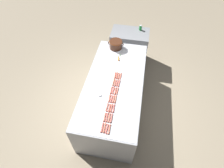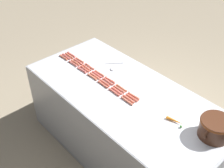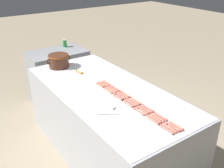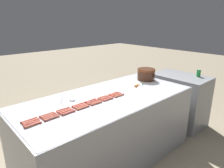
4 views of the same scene
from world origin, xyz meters
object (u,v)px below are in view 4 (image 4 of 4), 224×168
hot_dog_8 (49,116)px  hot_dog_14 (32,123)px  hot_dog_7 (31,121)px  hot_dog_12 (104,98)px  hot_dog_24 (83,108)px  hot_dog_10 (79,106)px  hot_dog_27 (119,95)px  hot_dog_3 (78,105)px  hot_dog_26 (108,99)px  hot_dog_20 (117,95)px  hot_dog_23 (68,113)px  carrot (138,85)px  hot_dog_21 (33,125)px  hot_dog_17 (81,107)px  hot_dog_9 (64,111)px  soda_can (199,73)px  hot_dog_25 (97,103)px  hot_dog_19 (106,98)px  bean_pot (146,74)px  back_cabinet (179,100)px  serving_spoon (69,100)px  hot_dog_15 (50,117)px  hot_dog_5 (103,97)px  hot_dog_22 (52,118)px  hot_dog_18 (94,103)px  hot_dog_4 (90,101)px  hot_dog_6 (113,93)px  hot_dog_16 (67,111)px  hot_dog_0 (29,120)px  hot_dog_13 (115,94)px  hot_dog_1 (47,115)px

hot_dog_8 → hot_dog_14: 0.19m
hot_dog_7 → hot_dog_12: 0.91m
hot_dog_8 → hot_dog_24: bearing=78.8°
hot_dog_10 → hot_dog_27: same height
hot_dog_3 → hot_dog_26: (0.11, 0.37, 0.00)m
hot_dog_20 → hot_dog_23: 0.73m
hot_dog_10 → carrot: carrot is taller
hot_dog_21 → hot_dog_23: bearing=90.3°
hot_dog_17 → hot_dog_20: bearing=89.9°
hot_dog_9 → hot_dog_7: bearing=-90.5°
hot_dog_8 → soda_can: soda_can is taller
hot_dog_26 → hot_dog_23: bearing=-89.8°
hot_dog_8 → hot_dog_12: same height
hot_dog_25 → hot_dog_27: 0.37m
hot_dog_27 → hot_dog_26: bearing=-90.1°
hot_dog_19 → soda_can: (0.27, 1.84, 0.05)m
hot_dog_27 → bean_pot: 0.87m
back_cabinet → serving_spoon: size_ratio=3.92×
back_cabinet → hot_dog_7: hot_dog_7 is taller
hot_dog_15 → hot_dog_3: bearing=100.7°
hot_dog_5 → back_cabinet: bearing=86.4°
hot_dog_8 → hot_dog_21: bearing=-67.7°
back_cabinet → hot_dog_19: 1.75m
hot_dog_23 → hot_dog_20: bearing=92.9°
hot_dog_24 → hot_dog_27: (0.00, 0.55, 0.00)m
hot_dog_10 → soda_can: (0.30, 2.21, 0.05)m
hot_dog_21 → bean_pot: 1.96m
hot_dog_9 → hot_dog_15: bearing=-79.9°
back_cabinet → hot_dog_26: size_ratio=5.60×
hot_dog_10 → hot_dog_24: same height
hot_dog_9 → hot_dog_22: size_ratio=1.00×
hot_dog_20 → back_cabinet: bearing=88.6°
hot_dog_18 → hot_dog_19: size_ratio=1.00×
hot_dog_17 → hot_dog_14: bearing=-89.8°
hot_dog_4 → hot_dog_6: (0.00, 0.37, 0.00)m
hot_dog_3 → carrot: size_ratio=0.93×
bean_pot → hot_dog_8: bearing=-84.4°
hot_dog_16 → hot_dog_22: bearing=-79.1°
hot_dog_26 → hot_dog_16: bearing=-93.7°
hot_dog_0 → hot_dog_15: size_ratio=1.00×
hot_dog_14 → hot_dog_24: 0.56m
hot_dog_23 → hot_dog_24: 0.18m
back_cabinet → hot_dog_13: 1.57m
hot_dog_13 → hot_dog_23: (0.07, -0.74, 0.00)m
hot_dog_16 → hot_dog_25: size_ratio=1.00×
hot_dog_13 → hot_dog_27: bearing=1.3°
hot_dog_17 → hot_dog_21: bearing=-85.9°
hot_dog_24 → hot_dog_23: bearing=-89.0°
hot_dog_12 → carrot: bearing=94.5°
hot_dog_8 → hot_dog_1: bearing=-174.7°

